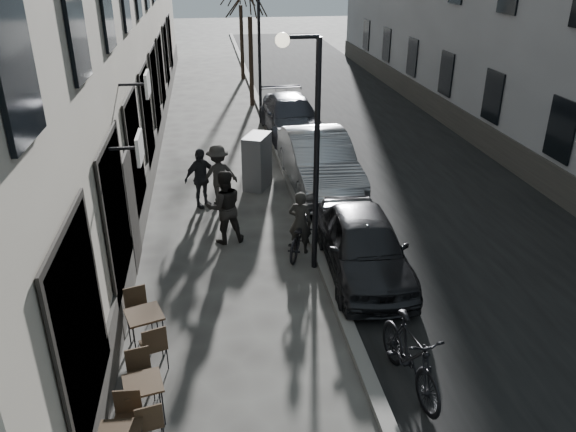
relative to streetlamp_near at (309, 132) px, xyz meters
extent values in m
cube|color=black|center=(4.02, 10.00, -3.16)|extent=(7.30, 60.00, 0.00)
cube|color=slate|center=(0.37, 10.00, -3.10)|extent=(0.25, 60.00, 0.12)
cylinder|color=black|center=(0.17, 0.00, -0.66)|extent=(0.12, 0.12, 5.00)
cylinder|color=black|center=(-0.18, 0.00, 1.84)|extent=(0.70, 0.08, 0.08)
sphere|color=#FFF2CC|center=(-0.53, 0.00, 1.79)|extent=(0.28, 0.28, 0.28)
cylinder|color=black|center=(0.17, 12.00, -0.66)|extent=(0.12, 0.12, 5.00)
cylinder|color=black|center=(0.07, 15.00, -1.21)|extent=(0.20, 0.20, 3.90)
cylinder|color=black|center=(0.07, 21.00, -1.21)|extent=(0.20, 0.20, 3.90)
cube|color=black|center=(-3.19, -4.10, -2.49)|extent=(0.66, 0.66, 0.04)
cylinder|color=black|center=(-3.37, -4.38, -2.84)|extent=(0.02, 0.02, 0.65)
cylinder|color=black|center=(-2.91, -4.28, -2.84)|extent=(0.02, 0.02, 0.65)
cylinder|color=black|center=(-3.47, -3.92, -2.84)|extent=(0.02, 0.02, 0.65)
cylinder|color=black|center=(-3.01, -3.82, -2.84)|extent=(0.02, 0.02, 0.65)
cube|color=black|center=(-3.31, -2.40, -2.44)|extent=(0.76, 0.76, 0.04)
cylinder|color=black|center=(-3.47, -2.72, -2.81)|extent=(0.02, 0.02, 0.70)
cylinder|color=black|center=(-2.99, -2.56, -2.81)|extent=(0.02, 0.02, 0.70)
cylinder|color=black|center=(-3.63, -2.24, -2.81)|extent=(0.02, 0.02, 0.70)
cylinder|color=black|center=(-3.15, -2.08, -2.81)|extent=(0.02, 0.02, 0.70)
cube|color=#5D5D5F|center=(-0.63, 4.99, -2.36)|extent=(0.98, 1.22, 1.61)
imported|color=black|center=(-0.03, 0.76, -2.69)|extent=(1.28, 1.88, 0.94)
imported|color=black|center=(-0.03, 0.76, -2.40)|extent=(0.66, 0.56, 1.53)
imported|color=black|center=(-1.74, 1.54, -2.24)|extent=(1.00, 0.84, 1.83)
imported|color=#2E2B28|center=(-1.81, 3.86, -2.30)|extent=(1.24, 0.92, 1.71)
imported|color=black|center=(-2.30, 3.74, -2.32)|extent=(1.05, 0.86, 1.68)
imported|color=black|center=(1.17, -0.42, -2.46)|extent=(1.84, 4.20, 1.41)
imported|color=#92959A|center=(1.17, 4.66, -2.33)|extent=(1.89, 5.08, 1.66)
imported|color=#35373F|center=(1.17, 10.16, -2.44)|extent=(2.21, 5.05, 1.44)
imported|color=black|center=(0.97, -4.00, -2.55)|extent=(0.82, 2.08, 1.22)
camera|label=1|loc=(-1.99, -10.78, 3.27)|focal=35.00mm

